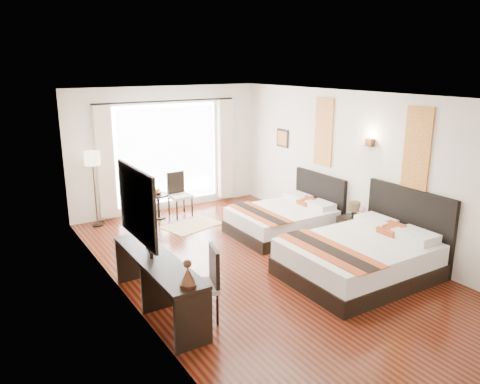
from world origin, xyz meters
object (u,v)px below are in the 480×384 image
bed_near (363,256)px  nightstand (355,232)px  console_desk (158,284)px  bed_far (285,219)px  television (145,232)px  desk_chair (201,298)px  window_chair (180,203)px  fruit_bowl (157,193)px  table_lamp (354,208)px  side_table (158,206)px  floor_lamp (92,163)px  vase (362,219)px

bed_near → nightstand: size_ratio=4.02×
nightstand → console_desk: (-3.98, -0.25, 0.10)m
bed_far → television: television is taller
desk_chair → window_chair: 4.46m
window_chair → fruit_bowl: bearing=-101.4°
table_lamp → side_table: bearing=125.7°
console_desk → floor_lamp: floor_lamp is taller
nightstand → console_desk: bearing=-176.3°
television → nightstand: bearing=-70.0°
table_lamp → desk_chair: desk_chair is taller
console_desk → television: (0.02, 0.44, 0.61)m
bed_near → nightstand: bearing=49.5°
window_chair → console_desk: bearing=-32.1°
nightstand → vase: bearing=-92.1°
console_desk → television: television is taller
table_lamp → floor_lamp: 5.21m
side_table → bed_near: bearing=-69.5°
desk_chair → fruit_bowl: (1.12, 4.23, 0.27)m
side_table → desk_chair: bearing=-105.0°
bed_far → window_chair: bearing=122.0°
television → side_table: television is taller
bed_far → floor_lamp: 4.04m
nightstand → console_desk: console_desk is taller
floor_lamp → side_table: bearing=-9.9°
bed_near → floor_lamp: floor_lamp is taller
console_desk → television: bearing=87.4°
table_lamp → vase: (0.02, -0.18, -0.17)m
bed_far → vase: (0.66, -1.39, 0.28)m
console_desk → floor_lamp: bearing=86.5°
window_chair → vase: bearing=26.1°
television → desk_chair: (0.36, -0.97, -0.69)m
bed_near → console_desk: bed_near is taller
nightstand → floor_lamp: floor_lamp is taller
console_desk → side_table: bearing=67.7°
bed_far → bed_near: bearing=-94.1°
console_desk → window_chair: size_ratio=2.29×
vase → floor_lamp: (-3.73, 3.79, 0.75)m
desk_chair → television: bearing=-53.5°
console_desk → side_table: (1.51, 3.70, -0.10)m
nightstand → fruit_bowl: fruit_bowl is taller
vase → side_table: bearing=124.6°
bed_far → desk_chair: bed_far is taller
table_lamp → side_table: (-2.44, 3.39, -0.46)m
floor_lamp → window_chair: 2.06m
television → window_chair: (1.97, 3.19, -0.70)m
television → window_chair: size_ratio=0.85×
nightstand → floor_lamp: size_ratio=0.36×
side_table → window_chair: size_ratio=0.57×
television → side_table: 3.65m
fruit_bowl → window_chair: (0.49, -0.07, -0.28)m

